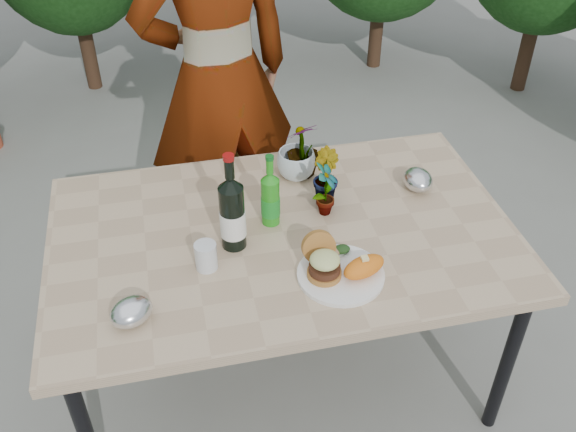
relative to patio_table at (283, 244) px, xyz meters
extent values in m
plane|color=slate|center=(0.00, 0.00, -0.69)|extent=(80.00, 80.00, 0.00)
cube|color=tan|center=(0.00, 0.00, 0.04)|extent=(1.60, 1.00, 0.04)
cylinder|color=black|center=(0.72, -0.42, -0.34)|extent=(0.05, 0.05, 0.71)
cylinder|color=black|center=(-0.72, 0.42, -0.34)|extent=(0.05, 0.05, 0.71)
cylinder|color=black|center=(0.72, 0.42, -0.34)|extent=(0.05, 0.05, 0.71)
cylinder|color=#382316|center=(-0.80, 2.80, -0.48)|extent=(0.10, 0.10, 0.42)
cylinder|color=#382316|center=(0.30, 3.00, -0.44)|extent=(0.10, 0.10, 0.50)
cylinder|color=#382316|center=(1.30, 2.70, -0.50)|extent=(0.10, 0.10, 0.38)
cylinder|color=#382316|center=(2.20, 2.10, -0.47)|extent=(0.10, 0.10, 0.44)
cylinder|color=white|center=(0.13, -0.26, 0.06)|extent=(0.28, 0.28, 0.01)
cylinder|color=#B7722D|center=(0.08, -0.26, 0.08)|extent=(0.11, 0.11, 0.02)
cylinder|color=#472314|center=(0.08, -0.26, 0.10)|extent=(0.10, 0.10, 0.02)
ellipsoid|color=beige|center=(0.08, -0.26, 0.14)|extent=(0.10, 0.10, 0.04)
cylinder|color=#B7722D|center=(0.08, -0.18, 0.13)|extent=(0.11, 0.06, 0.11)
ellipsoid|color=orange|center=(0.20, -0.28, 0.10)|extent=(0.17, 0.12, 0.06)
ellipsoid|color=olive|center=(0.13, -0.17, 0.08)|extent=(0.04, 0.04, 0.02)
ellipsoid|color=#193814|center=(0.16, -0.16, 0.09)|extent=(0.06, 0.04, 0.03)
cylinder|color=black|center=(-0.18, -0.03, 0.18)|extent=(0.08, 0.08, 0.24)
cylinder|color=white|center=(-0.18, -0.03, 0.15)|extent=(0.09, 0.09, 0.09)
cone|color=black|center=(-0.18, -0.03, 0.31)|extent=(0.08, 0.08, 0.04)
cylinder|color=black|center=(-0.18, -0.03, 0.37)|extent=(0.03, 0.03, 0.07)
cylinder|color=maroon|center=(-0.18, -0.03, 0.41)|extent=(0.04, 0.04, 0.02)
cylinder|color=#22901A|center=(-0.03, 0.06, 0.15)|extent=(0.06, 0.06, 0.18)
cylinder|color=#198C26|center=(-0.03, 0.06, 0.13)|extent=(0.07, 0.07, 0.07)
cone|color=#22901A|center=(-0.03, 0.06, 0.25)|extent=(0.06, 0.06, 0.03)
cylinder|color=#22901A|center=(-0.03, 0.06, 0.29)|extent=(0.02, 0.02, 0.05)
cylinder|color=#0C5919|center=(-0.03, 0.06, 0.33)|extent=(0.03, 0.03, 0.01)
cylinder|color=silver|center=(-0.28, -0.12, 0.10)|extent=(0.07, 0.07, 0.09)
imported|color=#2A5B1F|center=(0.17, 0.07, 0.16)|extent=(0.12, 0.13, 0.21)
imported|color=#2B5F20|center=(0.19, 0.15, 0.16)|extent=(0.11, 0.12, 0.21)
imported|color=#1E521C|center=(0.15, 0.33, 0.17)|extent=(0.16, 0.16, 0.22)
imported|color=silver|center=(0.12, 0.31, 0.11)|extent=(0.18, 0.18, 0.12)
ellipsoid|color=silver|center=(-0.52, -0.31, 0.10)|extent=(0.17, 0.16, 0.08)
ellipsoid|color=silver|center=(0.55, 0.14, 0.10)|extent=(0.11, 0.13, 0.08)
imported|color=#896444|center=(-0.10, 0.80, 0.26)|extent=(0.79, 0.63, 1.91)
camera|label=1|loc=(-0.36, -1.67, 1.48)|focal=40.00mm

